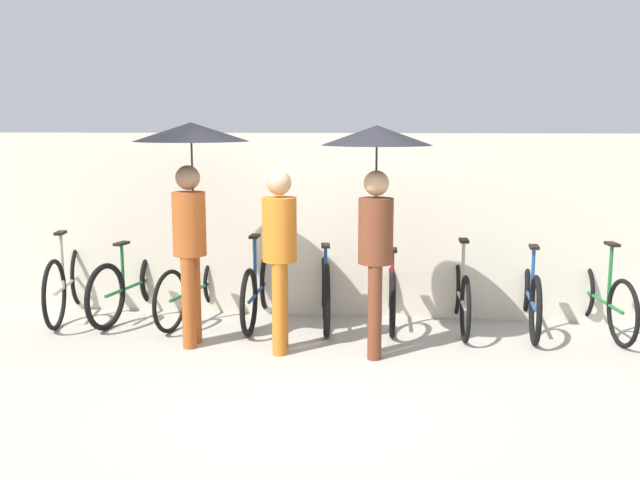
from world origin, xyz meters
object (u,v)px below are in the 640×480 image
parked_bicycle_5 (392,292)px  pedestrian_leading (191,167)px  parked_bicycle_2 (196,287)px  pedestrian_center (280,247)px  parked_bicycle_7 (529,295)px  parked_bicycle_1 (133,284)px  parked_bicycle_8 (600,297)px  parked_bicycle_3 (259,289)px  pedestrian_trailing (376,176)px  parked_bicycle_6 (460,294)px  parked_bicycle_0 (68,282)px  parked_bicycle_4 (325,287)px

parked_bicycle_5 → pedestrian_leading: size_ratio=0.75×
pedestrian_leading → parked_bicycle_2: bearing=107.4°
pedestrian_center → parked_bicycle_7: bearing=20.2°
parked_bicycle_1 → parked_bicycle_8: (5.05, -0.04, -0.01)m
parked_bicycle_3 → parked_bicycle_7: (2.89, 0.03, -0.00)m
pedestrian_trailing → parked_bicycle_7: bearing=29.4°
parked_bicycle_6 → pedestrian_center: bearing=119.0°
parked_bicycle_1 → parked_bicycle_6: bearing=-80.0°
parked_bicycle_5 → parked_bicycle_7: (1.44, -0.04, 0.01)m
parked_bicycle_0 → pedestrian_center: size_ratio=1.02×
parked_bicycle_8 → parked_bicycle_2: bearing=82.3°
parked_bicycle_3 → pedestrian_leading: (-0.49, -0.79, 1.37)m
parked_bicycle_8 → pedestrian_trailing: pedestrian_trailing is taller
pedestrian_trailing → parked_bicycle_4: bearing=117.4°
parked_bicycle_0 → parked_bicycle_6: (4.33, 0.01, -0.03)m
parked_bicycle_4 → parked_bicycle_1: bearing=83.0°
pedestrian_center → pedestrian_leading: bearing=164.4°
parked_bicycle_1 → parked_bicycle_5: 2.88m
parked_bicycle_0 → parked_bicycle_3: size_ratio=1.02×
parked_bicycle_5 → pedestrian_leading: pedestrian_leading is taller
parked_bicycle_1 → parked_bicycle_6: (3.61, -0.05, -0.01)m
parked_bicycle_6 → parked_bicycle_0: bearing=89.4°
pedestrian_center → parked_bicycle_2: bearing=134.4°
parked_bicycle_5 → parked_bicycle_3: bearing=91.9°
parked_bicycle_0 → pedestrian_center: bearing=-121.0°
parked_bicycle_8 → pedestrian_trailing: size_ratio=0.80×
parked_bicycle_5 → parked_bicycle_8: size_ratio=0.96×
parked_bicycle_8 → parked_bicycle_7: bearing=81.4°
parked_bicycle_1 → parked_bicycle_2: bearing=-80.1°
parked_bicycle_7 → pedestrian_trailing: bearing=125.9°
parked_bicycle_1 → parked_bicycle_5: size_ratio=1.07×
parked_bicycle_0 → pedestrian_trailing: bearing=-115.0°
parked_bicycle_6 → parked_bicycle_8: size_ratio=0.99×
parked_bicycle_1 → parked_bicycle_8: 5.05m
parked_bicycle_6 → pedestrian_trailing: 1.85m
parked_bicycle_0 → parked_bicycle_6: bearing=-99.5°
parked_bicycle_8 → pedestrian_leading: 4.40m
parked_bicycle_3 → parked_bicycle_8: 3.61m
parked_bicycle_7 → pedestrian_leading: size_ratio=0.83×
pedestrian_trailing → parked_bicycle_8: bearing=20.5°
parked_bicycle_1 → pedestrian_leading: pedestrian_leading is taller
parked_bicycle_2 → pedestrian_trailing: 2.60m
parked_bicycle_4 → parked_bicycle_7: bearing=-97.4°
parked_bicycle_7 → pedestrian_center: 2.77m
parked_bicycle_0 → parked_bicycle_5: (3.61, 0.08, -0.04)m
parked_bicycle_7 → pedestrian_trailing: (-1.60, -0.98, 1.31)m
parked_bicycle_2 → parked_bicycle_8: parked_bicycle_8 is taller
parked_bicycle_0 → parked_bicycle_8: size_ratio=1.03×
parked_bicycle_1 → pedestrian_center: pedestrian_center is taller
parked_bicycle_1 → parked_bicycle_2: 0.72m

